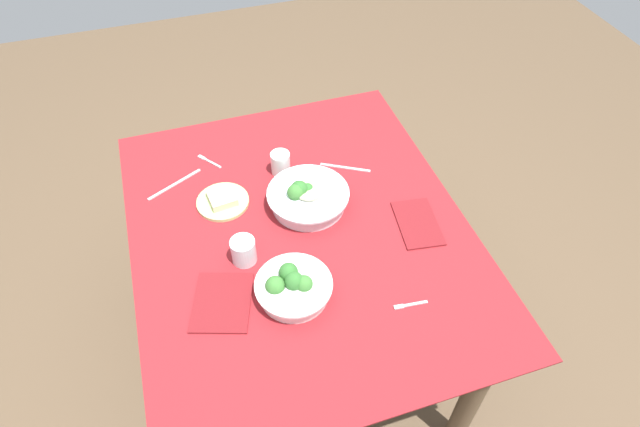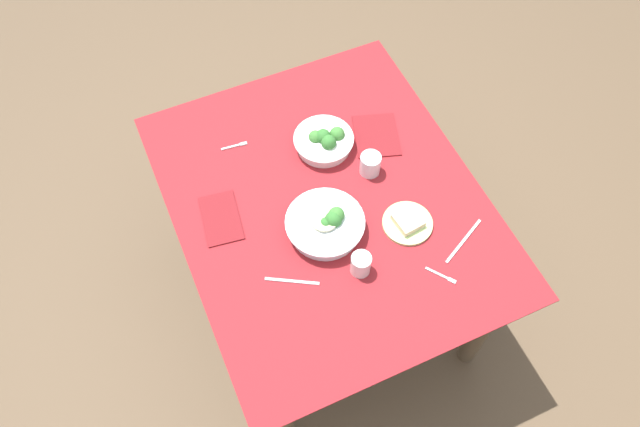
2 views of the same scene
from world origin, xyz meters
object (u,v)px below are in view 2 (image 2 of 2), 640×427
(water_glass_center, at_px, (361,264))
(fork_by_far_bowl, at_px, (236,146))
(broccoli_bowl_far, at_px, (324,141))
(fork_by_near_bowl, at_px, (442,276))
(table_knife_left, at_px, (292,281))
(bread_side_plate, at_px, (408,222))
(napkin_folded_upper, at_px, (376,135))
(table_knife_right, at_px, (463,241))
(water_glass_side, at_px, (370,164))
(napkin_folded_lower, at_px, (221,218))
(broccoli_bowl_near, at_px, (326,225))

(water_glass_center, bearing_deg, fork_by_far_bowl, -162.75)
(broccoli_bowl_far, xyz_separation_m, fork_by_near_bowl, (0.64, 0.14, -0.03))
(fork_by_near_bowl, distance_m, table_knife_left, 0.50)
(bread_side_plate, bearing_deg, broccoli_bowl_far, -163.50)
(bread_side_plate, height_order, fork_by_far_bowl, bread_side_plate)
(table_knife_left, height_order, napkin_folded_upper, napkin_folded_upper)
(table_knife_left, bearing_deg, fork_by_near_bowl, -172.10)
(table_knife_right, bearing_deg, water_glass_side, -94.28)
(fork_by_near_bowl, bearing_deg, napkin_folded_lower, -167.00)
(fork_by_near_bowl, height_order, table_knife_right, same)
(broccoli_bowl_near, relative_size, napkin_folded_upper, 1.35)
(broccoli_bowl_far, height_order, napkin_folded_upper, broccoli_bowl_far)
(water_glass_center, xyz_separation_m, water_glass_side, (-0.35, 0.21, 0.00))
(broccoli_bowl_far, distance_m, bread_side_plate, 0.44)
(bread_side_plate, height_order, napkin_folded_upper, bread_side_plate)
(water_glass_center, relative_size, table_knife_right, 0.39)
(bread_side_plate, xyz_separation_m, table_knife_left, (0.04, -0.45, -0.01))
(broccoli_bowl_far, height_order, napkin_folded_lower, broccoli_bowl_far)
(fork_by_near_bowl, bearing_deg, water_glass_center, -155.71)
(broccoli_bowl_far, distance_m, broccoli_bowl_near, 0.36)
(water_glass_center, distance_m, table_knife_left, 0.23)
(broccoli_bowl_far, height_order, table_knife_right, broccoli_bowl_far)
(broccoli_bowl_far, bearing_deg, table_knife_left, -35.15)
(water_glass_side, bearing_deg, bread_side_plate, 4.24)
(broccoli_bowl_near, bearing_deg, bread_side_plate, 70.43)
(bread_side_plate, bearing_deg, water_glass_side, -175.76)
(water_glass_side, relative_size, fork_by_near_bowl, 0.88)
(fork_by_near_bowl, bearing_deg, broccoli_bowl_far, 155.40)
(broccoli_bowl_near, height_order, water_glass_side, broccoli_bowl_near)
(table_knife_left, bearing_deg, fork_by_far_bowl, -62.27)
(water_glass_center, bearing_deg, table_knife_left, -103.14)
(fork_by_far_bowl, bearing_deg, water_glass_side, -30.89)
(water_glass_side, xyz_separation_m, napkin_folded_upper, (-0.13, 0.10, -0.04))
(water_glass_center, xyz_separation_m, fork_by_near_bowl, (0.13, 0.24, -0.04))
(table_knife_left, xyz_separation_m, napkin_folded_upper, (-0.43, 0.52, 0.00))
(water_glass_center, bearing_deg, bread_side_plate, 111.73)
(broccoli_bowl_far, distance_m, table_knife_right, 0.62)
(broccoli_bowl_near, distance_m, water_glass_center, 0.19)
(broccoli_bowl_near, height_order, fork_by_far_bowl, broccoli_bowl_near)
(table_knife_right, xyz_separation_m, napkin_folded_lower, (-0.42, -0.73, 0.00))
(bread_side_plate, xyz_separation_m, table_knife_right, (0.14, 0.14, -0.01))
(water_glass_center, height_order, table_knife_right, water_glass_center)
(fork_by_far_bowl, xyz_separation_m, fork_by_near_bowl, (0.78, 0.44, 0.00))
(fork_by_near_bowl, bearing_deg, broccoli_bowl_near, -175.25)
(water_glass_side, bearing_deg, table_knife_left, -55.64)
(bread_side_plate, bearing_deg, napkin_folded_upper, 168.92)
(water_glass_side, distance_m, napkin_folded_upper, 0.17)
(broccoli_bowl_near, distance_m, table_knife_left, 0.23)
(napkin_folded_upper, bearing_deg, table_knife_right, 7.24)
(broccoli_bowl_near, xyz_separation_m, fork_by_near_bowl, (0.32, 0.28, -0.03))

